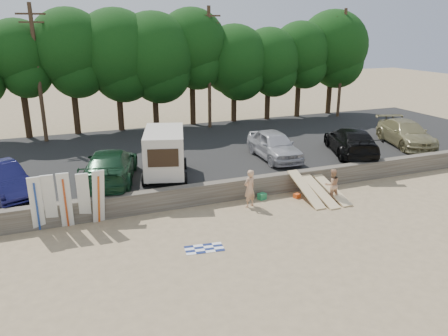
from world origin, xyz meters
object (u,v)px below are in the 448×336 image
(beachgoer_b, at_px, (332,185))
(car_2, at_px, (274,145))
(car_1, at_px, (110,166))
(car_3, at_px, (351,141))
(car_4, at_px, (406,133))
(cooler, at_px, (262,196))
(beachgoer_a, at_px, (250,188))
(car_0, at_px, (2,180))
(box_trailer, at_px, (165,151))

(beachgoer_b, bearing_deg, car_2, -79.21)
(car_1, height_order, car_3, car_1)
(car_4, xyz_separation_m, cooler, (-12.39, -3.65, -1.34))
(beachgoer_a, distance_m, cooler, 1.36)
(car_0, relative_size, car_2, 0.95)
(car_1, bearing_deg, box_trailer, -170.21)
(car_2, height_order, cooler, car_2)
(car_1, relative_size, beachgoer_b, 3.63)
(car_3, bearing_deg, cooler, 44.12)
(beachgoer_a, bearing_deg, car_1, -56.21)
(beachgoer_a, xyz_separation_m, cooler, (0.97, 0.59, -0.76))
(car_0, xyz_separation_m, beachgoer_b, (14.94, -4.68, -0.66))
(car_2, bearing_deg, car_4, 0.87)
(car_3, bearing_deg, box_trailer, 21.59)
(car_4, xyz_separation_m, beachgoer_b, (-9.22, -4.96, -0.70))
(car_1, relative_size, car_4, 1.05)
(car_0, height_order, car_3, car_3)
(car_2, xyz_separation_m, car_3, (4.85, -0.86, -0.01))
(car_0, height_order, beachgoer_b, car_0)
(beachgoer_a, bearing_deg, car_2, -150.75)
(car_2, distance_m, car_3, 4.93)
(car_2, distance_m, cooler, 5.12)
(car_2, distance_m, beachgoer_a, 6.01)
(car_0, height_order, cooler, car_0)
(car_3, distance_m, beachgoer_b, 6.40)
(car_2, bearing_deg, box_trailer, -169.08)
(box_trailer, distance_m, car_4, 16.49)
(car_1, relative_size, car_3, 1.02)
(beachgoer_a, bearing_deg, car_0, -41.99)
(cooler, bearing_deg, car_4, 0.53)
(car_3, height_order, car_4, car_3)
(beachgoer_b, relative_size, cooler, 4.19)
(car_3, height_order, cooler, car_3)
(car_0, relative_size, beachgoer_a, 2.51)
(box_trailer, relative_size, car_4, 0.78)
(car_1, distance_m, car_3, 14.47)
(car_2, bearing_deg, beachgoer_b, -82.58)
(car_3, xyz_separation_m, beachgoer_b, (-4.47, -4.53, -0.73))
(beachgoer_b, height_order, cooler, beachgoer_b)
(cooler, bearing_deg, beachgoer_a, -164.55)
(car_3, relative_size, beachgoer_b, 3.56)
(box_trailer, bearing_deg, cooler, -21.70)
(car_1, distance_m, beachgoer_a, 7.12)
(car_4, bearing_deg, car_1, -163.08)
(box_trailer, relative_size, beachgoer_b, 2.68)
(car_0, distance_m, beachgoer_b, 15.67)
(beachgoer_b, bearing_deg, car_1, -18.57)
(box_trailer, height_order, car_0, box_trailer)
(car_1, distance_m, car_4, 19.22)
(car_0, relative_size, car_1, 0.80)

